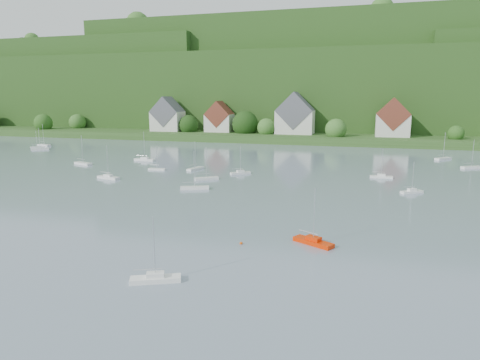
# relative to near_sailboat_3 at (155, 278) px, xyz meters

# --- Properties ---
(far_shore_strip) EXTENTS (600.00, 60.00, 3.00)m
(far_shore_strip) POSITION_rel_near_sailboat_3_xyz_m (-13.92, 161.01, 1.09)
(far_shore_strip) COLOR #2D4E1D
(far_shore_strip) RESTS_ON ground
(forested_ridge) EXTENTS (620.00, 181.22, 69.89)m
(forested_ridge) POSITION_rel_near_sailboat_3_xyz_m (-13.53, 229.58, 22.48)
(forested_ridge) COLOR #1A4014
(forested_ridge) RESTS_ON ground
(village_building_0) EXTENTS (14.00, 10.40, 16.00)m
(village_building_0) POSITION_rel_near_sailboat_3_xyz_m (-68.92, 148.01, 9.10)
(village_building_0) COLOR silver
(village_building_0) RESTS_ON far_shore_strip
(village_building_1) EXTENTS (12.00, 9.36, 14.00)m
(village_building_1) POSITION_rel_near_sailboat_3_xyz_m (-43.92, 150.01, 8.35)
(village_building_1) COLOR silver
(village_building_1) RESTS_ON far_shore_strip
(village_building_2) EXTENTS (16.00, 11.44, 18.00)m
(village_building_2) POSITION_rel_near_sailboat_3_xyz_m (-8.92, 149.01, 9.86)
(village_building_2) COLOR silver
(village_building_2) RESTS_ON far_shore_strip
(village_building_3) EXTENTS (13.00, 10.40, 15.50)m
(village_building_3) POSITION_rel_near_sailboat_3_xyz_m (31.08, 147.01, 9.02)
(village_building_3) COLOR silver
(village_building_3) RESTS_ON far_shore_strip
(near_sailboat_3) EXTENTS (5.38, 3.48, 7.07)m
(near_sailboat_3) POSITION_rel_near_sailboat_3_xyz_m (0.00, 0.00, 0.00)
(near_sailboat_3) COLOR white
(near_sailboat_3) RESTS_ON ground
(near_sailboat_5) EXTENTS (5.65, 4.08, 7.55)m
(near_sailboat_5) POSITION_rel_near_sailboat_3_xyz_m (14.48, 16.20, 0.01)
(near_sailboat_5) COLOR red
(near_sailboat_5) RESTS_ON ground
(mooring_buoy_2) EXTENTS (0.41, 0.41, 0.41)m
(mooring_buoy_2) POSITION_rel_near_sailboat_3_xyz_m (5.40, 13.61, -0.41)
(mooring_buoy_2) COLOR #E6500B
(mooring_buoy_2) RESTS_ON ground
(far_sailboat_cluster) EXTENTS (190.50, 65.52, 8.71)m
(far_sailboat_cluster) POSITION_rel_near_sailboat_3_xyz_m (-7.06, 75.66, -0.04)
(far_sailboat_cluster) COLOR white
(far_sailboat_cluster) RESTS_ON ground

